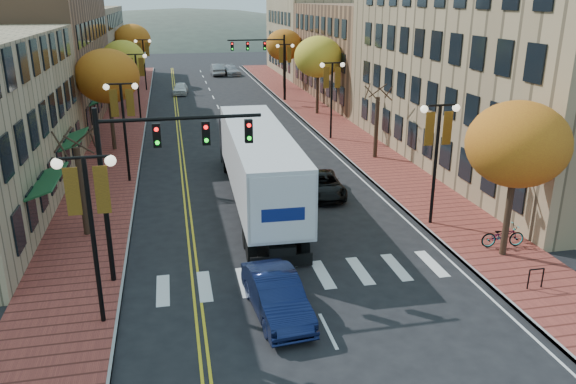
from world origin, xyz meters
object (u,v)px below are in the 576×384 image
black_suv (323,184)px  semi_truck (256,158)px  bicycle (503,236)px  navy_sedan (277,295)px

black_suv → semi_truck: bearing=-168.7°
bicycle → black_suv: bearing=39.7°
navy_sedan → semi_truck: bearing=79.6°
semi_truck → bicycle: bearing=-38.4°
navy_sedan → black_suv: bearing=62.4°
navy_sedan → black_suv: (4.94, 12.04, -0.12)m
navy_sedan → bicycle: 11.38m
semi_truck → black_suv: semi_truck is taller
navy_sedan → black_suv: navy_sedan is taller
semi_truck → bicycle: semi_truck is taller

